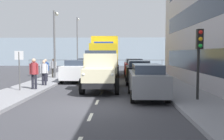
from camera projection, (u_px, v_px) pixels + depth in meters
name	position (u px, v px, depth m)	size (l,w,h in m)	color
ground_plane	(108.00, 79.00, 22.05)	(80.00, 80.00, 0.00)	#38383D
sidewalk_left	(161.00, 78.00, 21.91)	(2.48, 40.44, 0.15)	gray
sidewalk_right	(55.00, 78.00, 22.18)	(2.48, 40.44, 0.15)	gray
road_centreline_markings	(107.00, 80.00, 21.57)	(0.12, 36.66, 0.01)	silver
sea_horizon	(114.00, 52.00, 45.04)	(80.00, 0.80, 5.00)	#8C9EAD
seawall_railing	(113.00, 61.00, 41.55)	(28.08, 0.08, 1.20)	#4C5156
truck_vintage_cream	(101.00, 71.00, 15.14)	(2.17, 5.64, 2.43)	black
lorry_cargo_yellow	(105.00, 55.00, 25.62)	(2.58, 8.20, 3.87)	gold
car_grey_kerbside_near	(147.00, 80.00, 12.80)	(1.78, 4.47, 1.72)	slate
car_black_kerbside_1	(138.00, 72.00, 18.80)	(1.85, 4.13, 1.72)	black
car_red_kerbside_2	(134.00, 67.00, 24.62)	(1.89, 4.54, 1.72)	#B21E1E
car_white_oppositeside_0	(76.00, 70.00, 20.27)	(1.84, 4.68, 1.72)	white
car_maroon_oppositeside_1	(86.00, 66.00, 26.22)	(1.96, 4.23, 1.72)	maroon
car_navy_oppositeside_2	(92.00, 64.00, 31.53)	(1.98, 4.47, 1.72)	navy
pedestrian_in_dark_coat	(34.00, 71.00, 14.86)	(0.53, 0.34, 1.81)	black
pedestrian_near_railing	(44.00, 71.00, 16.66)	(0.53, 0.34, 1.65)	black
pedestrian_strolling	(45.00, 68.00, 19.04)	(0.53, 0.34, 1.68)	black
pedestrian_by_lamp	(53.00, 66.00, 22.04)	(0.53, 0.34, 1.64)	#4C473D
traffic_light_near	(199.00, 49.00, 11.39)	(0.28, 0.41, 3.20)	black
lamp_post_promenade	(55.00, 37.00, 21.85)	(0.32, 1.14, 5.76)	#59595B
lamp_post_far	(77.00, 38.00, 34.39)	(0.32, 1.14, 6.94)	#59595B
street_sign	(19.00, 64.00, 14.36)	(0.50, 0.07, 2.25)	#4C4C4C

